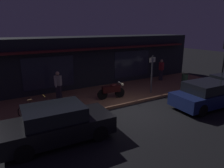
{
  "coord_description": "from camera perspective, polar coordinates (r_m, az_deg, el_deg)",
  "views": [
    {
      "loc": [
        -6.15,
        -7.8,
        4.23
      ],
      "look_at": [
        -0.14,
        2.4,
        0.95
      ],
      "focal_mm": 32.7,
      "sensor_mm": 36.0,
      "label": 1
    }
  ],
  "objects": [
    {
      "name": "ground_plane",
      "position": [
        10.79,
        7.18,
        -7.72
      ],
      "size": [
        60.0,
        60.0,
        0.0
      ],
      "primitive_type": "plane",
      "color": "black"
    },
    {
      "name": "sidewalk_slab",
      "position": [
        13.1,
        -0.82,
        -3.0
      ],
      "size": [
        18.0,
        4.0,
        0.15
      ],
      "primitive_type": "cube",
      "color": "brown",
      "rests_on": "ground_plane"
    },
    {
      "name": "storefront_building",
      "position": [
        15.65,
        -7.04,
        6.46
      ],
      "size": [
        18.0,
        3.3,
        3.6
      ],
      "color": "black",
      "rests_on": "ground_plane"
    },
    {
      "name": "motorcycle",
      "position": [
        12.07,
        -0.07,
        -1.78
      ],
      "size": [
        1.7,
        0.59,
        0.97
      ],
      "color": "black",
      "rests_on": "sidewalk_slab"
    },
    {
      "name": "bicycle_parked",
      "position": [
        10.47,
        -20.47,
        -6.37
      ],
      "size": [
        1.66,
        0.42,
        0.91
      ],
      "color": "black",
      "rests_on": "sidewalk_slab"
    },
    {
      "name": "person_photographer",
      "position": [
        12.21,
        -14.8,
        -0.24
      ],
      "size": [
        0.49,
        0.5,
        1.67
      ],
      "color": "#28232D",
      "rests_on": "sidewalk_slab"
    },
    {
      "name": "person_bystander",
      "position": [
        16.71,
        13.59,
        4.0
      ],
      "size": [
        0.44,
        0.56,
        1.67
      ],
      "color": "#28232D",
      "rests_on": "sidewalk_slab"
    },
    {
      "name": "sign_post",
      "position": [
        13.11,
        11.1,
        3.23
      ],
      "size": [
        0.44,
        0.09,
        2.4
      ],
      "color": "#47474C",
      "rests_on": "sidewalk_slab"
    },
    {
      "name": "trash_bin",
      "position": [
        15.85,
        19.64,
        1.41
      ],
      "size": [
        0.48,
        0.48,
        0.93
      ],
      "color": "#2D4C33",
      "rests_on": "sidewalk_slab"
    },
    {
      "name": "parked_car_near",
      "position": [
        8.18,
        -14.99,
        -10.63
      ],
      "size": [
        4.17,
        1.92,
        1.42
      ],
      "color": "black",
      "rests_on": "ground_plane"
    },
    {
      "name": "parked_car_far",
      "position": [
        12.29,
        25.04,
        -2.69
      ],
      "size": [
        4.18,
        1.96,
        1.42
      ],
      "color": "black",
      "rests_on": "ground_plane"
    }
  ]
}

